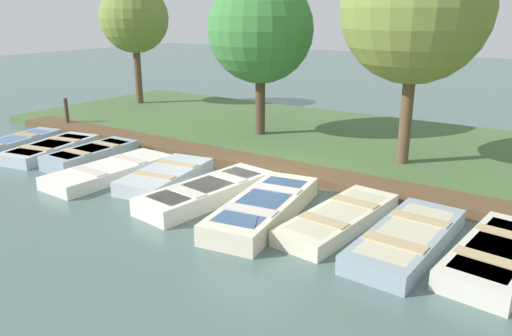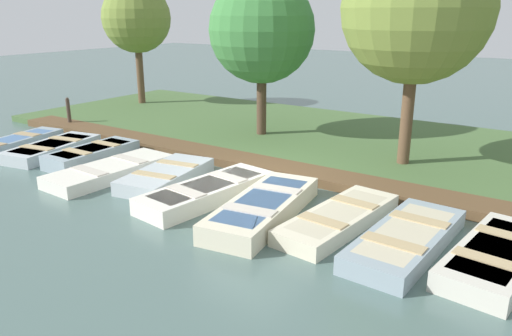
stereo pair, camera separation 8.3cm
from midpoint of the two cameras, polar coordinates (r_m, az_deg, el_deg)
ground_plane at (r=12.01m, az=-0.50°, el=-2.33°), size 80.00×80.00×0.00m
shore_bank at (r=16.18m, az=9.54°, el=3.09°), size 8.00×24.00×0.21m
dock_walkway at (r=13.08m, az=2.91°, el=-0.15°), size 1.01×21.48×0.22m
rowboat_0 at (r=17.13m, az=-26.49°, el=2.47°), size 3.51×1.54×0.34m
rowboat_1 at (r=15.99m, az=-22.57°, el=2.04°), size 3.10×1.71×0.35m
rowboat_2 at (r=14.77m, az=-18.45°, el=1.46°), size 2.67×1.11×0.44m
rowboat_3 at (r=13.31m, az=-16.54°, el=-0.31°), size 3.36×1.37×0.34m
rowboat_4 at (r=12.55m, az=-10.44°, el=-0.87°), size 2.86×1.65×0.37m
rowboat_5 at (r=11.28m, az=-5.79°, el=-2.70°), size 3.49×1.52×0.40m
rowboat_6 at (r=10.29m, az=0.63°, el=-4.56°), size 3.63×1.69×0.43m
rowboat_7 at (r=10.05m, az=9.27°, el=-5.67°), size 3.30×1.34×0.34m
rowboat_8 at (r=9.43m, az=16.63°, el=-7.75°), size 3.30×1.32×0.36m
rowboat_9 at (r=9.35m, az=25.68°, el=-9.00°), size 3.14×1.47×0.38m
mooring_post_near at (r=19.25m, az=-20.93°, el=5.89°), size 0.13×0.13×1.12m
park_tree_far_left at (r=22.26m, az=-13.87°, el=16.24°), size 2.86×2.86×5.20m
park_tree_left at (r=15.98m, az=0.36°, el=15.47°), size 3.29×3.29×5.16m
park_tree_center at (r=13.30m, az=17.64°, el=16.99°), size 3.70×3.70×6.00m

